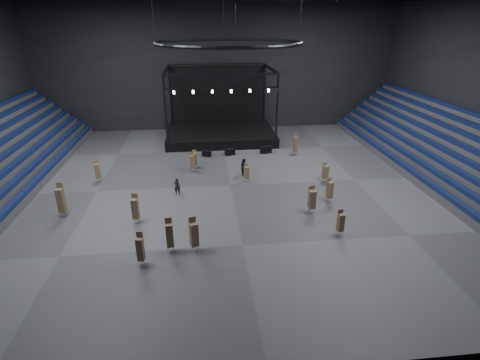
{
  "coord_description": "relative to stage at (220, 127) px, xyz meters",
  "views": [
    {
      "loc": [
        -2.6,
        -32.93,
        14.82
      ],
      "look_at": [
        0.74,
        -2.0,
        1.4
      ],
      "focal_mm": 28.0,
      "sensor_mm": 36.0,
      "label": 1
    }
  ],
  "objects": [
    {
      "name": "wall_front",
      "position": [
        -0.0,
        -37.24,
        7.55
      ],
      "size": [
        50.0,
        0.2,
        18.0
      ],
      "primitive_type": "cube",
      "color": "black",
      "rests_on": "ground"
    },
    {
      "name": "chair_stack_2",
      "position": [
        9.35,
        -16.36,
        -0.38
      ],
      "size": [
        0.62,
        0.62,
        1.98
      ],
      "rotation": [
        0.0,
        0.0,
        0.41
      ],
      "color": "silver",
      "rests_on": "floor"
    },
    {
      "name": "stage",
      "position": [
        0.0,
        0.0,
        0.0
      ],
      "size": [
        14.0,
        10.0,
        9.2
      ],
      "color": "black",
      "rests_on": "floor"
    },
    {
      "name": "wall_back",
      "position": [
        -0.0,
        4.76,
        7.55
      ],
      "size": [
        50.0,
        0.2,
        18.0
      ],
      "primitive_type": "cube",
      "color": "black",
      "rests_on": "ground"
    },
    {
      "name": "crew_member",
      "position": [
        1.63,
        -13.8,
        -0.54
      ],
      "size": [
        0.79,
        0.96,
        1.82
      ],
      "primitive_type": "imported",
      "rotation": [
        0.0,
        0.0,
        1.69
      ],
      "color": "black",
      "rests_on": "floor"
    },
    {
      "name": "floor",
      "position": [
        -0.0,
        -16.24,
        -1.45
      ],
      "size": [
        50.0,
        50.0,
        0.0
      ],
      "primitive_type": "plane",
      "color": "#49494C",
      "rests_on": "ground"
    },
    {
      "name": "flight_case_mid",
      "position": [
        0.7,
        -7.4,
        -1.07
      ],
      "size": [
        1.28,
        0.96,
        0.76
      ],
      "primitive_type": "cube",
      "rotation": [
        0.0,
        0.0,
        0.39
      ],
      "color": "black",
      "rests_on": "floor"
    },
    {
      "name": "chair_stack_5",
      "position": [
        1.69,
        -15.46,
        -0.46
      ],
      "size": [
        0.5,
        0.5,
        1.85
      ],
      "rotation": [
        0.0,
        0.0,
        0.19
      ],
      "color": "silver",
      "rests_on": "floor"
    },
    {
      "name": "bleachers_right",
      "position": [
        22.94,
        -16.24,
        0.28
      ],
      "size": [
        7.2,
        40.0,
        6.4
      ],
      "color": "#48484A",
      "rests_on": "floor"
    },
    {
      "name": "chair_stack_6",
      "position": [
        -14.0,
        -20.9,
        0.05
      ],
      "size": [
        0.58,
        0.58,
        2.95
      ],
      "rotation": [
        0.0,
        0.0,
        -0.11
      ],
      "color": "silver",
      "rests_on": "floor"
    },
    {
      "name": "chair_stack_8",
      "position": [
        -12.84,
        -13.94,
        -0.29
      ],
      "size": [
        0.6,
        0.6,
        2.23
      ],
      "rotation": [
        0.0,
        0.0,
        0.38
      ],
      "color": "silver",
      "rests_on": "floor"
    },
    {
      "name": "chair_stack_4",
      "position": [
        -3.42,
        -11.21,
        -0.38
      ],
      "size": [
        0.55,
        0.55,
        1.98
      ],
      "rotation": [
        0.0,
        0.0,
        -0.18
      ],
      "color": "silver",
      "rests_on": "floor"
    },
    {
      "name": "man_center",
      "position": [
        -4.97,
        -17.68,
        -0.65
      ],
      "size": [
        0.63,
        0.46,
        1.6
      ],
      "primitive_type": "imported",
      "rotation": [
        0.0,
        0.0,
        3.0
      ],
      "color": "black",
      "rests_on": "floor"
    },
    {
      "name": "chair_stack_12",
      "position": [
        8.35,
        -8.23,
        -0.13
      ],
      "size": [
        0.57,
        0.57,
        2.61
      ],
      "rotation": [
        0.0,
        0.0,
        0.31
      ],
      "color": "silver",
      "rests_on": "floor"
    },
    {
      "name": "truss_ring",
      "position": [
        -0.0,
        -16.24,
        11.55
      ],
      "size": [
        12.3,
        12.3,
        5.15
      ],
      "color": "black",
      "rests_on": "ceiling"
    },
    {
      "name": "chair_stack_3",
      "position": [
        8.35,
        -20.62,
        -0.28
      ],
      "size": [
        0.58,
        0.58,
        2.26
      ],
      "rotation": [
        0.0,
        0.0,
        0.38
      ],
      "color": "silver",
      "rests_on": "floor"
    },
    {
      "name": "flight_case_right",
      "position": [
        5.08,
        -7.14,
        -1.02
      ],
      "size": [
        1.4,
        0.91,
        0.86
      ],
      "primitive_type": "cube",
      "rotation": [
        0.0,
        0.0,
        0.22
      ],
      "color": "black",
      "rests_on": "floor"
    },
    {
      "name": "chair_stack_13",
      "position": [
        6.21,
        -22.45,
        -0.18
      ],
      "size": [
        0.58,
        0.58,
        2.39
      ],
      "rotation": [
        0.0,
        0.0,
        0.08
      ],
      "color": "silver",
      "rests_on": "floor"
    },
    {
      "name": "chair_stack_1",
      "position": [
        -3.63,
        -12.26,
        -0.33
      ],
      "size": [
        0.51,
        0.51,
        2.15
      ],
      "rotation": [
        0.0,
        0.0,
        0.2
      ],
      "color": "silver",
      "rests_on": "floor"
    },
    {
      "name": "chair_stack_7",
      "position": [
        -7.94,
        -22.62,
        -0.16
      ],
      "size": [
        0.54,
        0.54,
        2.49
      ],
      "rotation": [
        0.0,
        0.0,
        -0.1
      ],
      "color": "silver",
      "rests_on": "floor"
    },
    {
      "name": "chair_stack_9",
      "position": [
        -5.03,
        -26.87,
        -0.14
      ],
      "size": [
        0.55,
        0.55,
        2.55
      ],
      "rotation": [
        0.0,
        0.0,
        0.14
      ],
      "color": "silver",
      "rests_on": "floor"
    },
    {
      "name": "chair_stack_11",
      "position": [
        -3.37,
        -26.99,
        -0.11
      ],
      "size": [
        0.66,
        0.66,
        2.58
      ],
      "rotation": [
        0.0,
        0.0,
        0.35
      ],
      "color": "silver",
      "rests_on": "floor"
    },
    {
      "name": "chair_stack_10",
      "position": [
        -6.81,
        -28.23,
        -0.23
      ],
      "size": [
        0.49,
        0.49,
        2.38
      ],
      "rotation": [
        0.0,
        0.0,
        -0.14
      ],
      "color": "silver",
      "rests_on": "floor"
    },
    {
      "name": "chair_stack_0",
      "position": [
        7.35,
        -26.07,
        -0.37
      ],
      "size": [
        0.49,
        0.49,
        2.06
      ],
      "rotation": [
        0.0,
        0.0,
        0.14
      ],
      "color": "silver",
      "rests_on": "floor"
    },
    {
      "name": "flight_case_left",
      "position": [
        -2.05,
        -7.59,
        -1.11
      ],
      "size": [
        1.14,
        0.87,
        0.68
      ],
      "primitive_type": "cube",
      "rotation": [
        0.0,
        0.0,
        -0.4
      ],
      "color": "black",
      "rests_on": "floor"
    }
  ]
}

